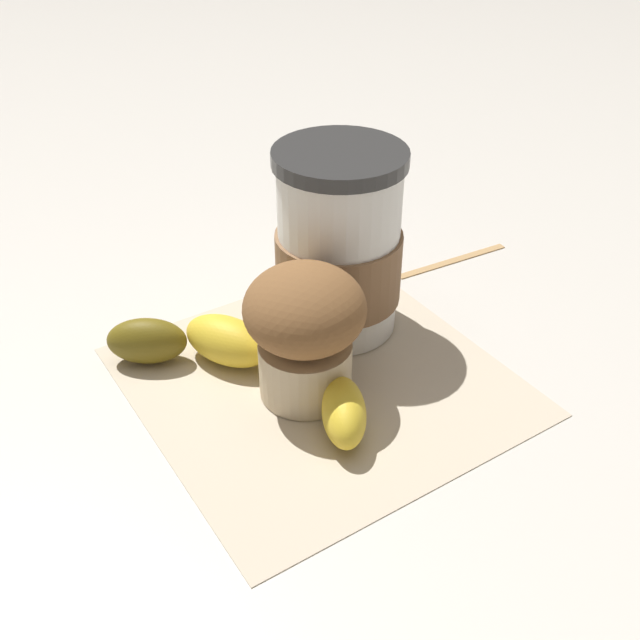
{
  "coord_description": "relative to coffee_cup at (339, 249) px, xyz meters",
  "views": [
    {
      "loc": [
        0.38,
        -0.11,
        0.33
      ],
      "look_at": [
        0.0,
        0.0,
        0.05
      ],
      "focal_mm": 42.0,
      "sensor_mm": 36.0,
      "label": 1
    }
  ],
  "objects": [
    {
      "name": "ground_plane",
      "position": [
        0.06,
        -0.03,
        -0.07
      ],
      "size": [
        3.0,
        3.0,
        0.0
      ],
      "primitive_type": "plane",
      "color": "beige"
    },
    {
      "name": "paper_napkin",
      "position": [
        0.06,
        -0.03,
        -0.06
      ],
      "size": [
        0.3,
        0.3,
        0.0
      ],
      "primitive_type": "cube",
      "rotation": [
        0.0,
        0.0,
        0.3
      ],
      "color": "beige",
      "rests_on": "ground_plane"
    },
    {
      "name": "coffee_cup",
      "position": [
        0.0,
        0.0,
        0.0
      ],
      "size": [
        0.09,
        0.09,
        0.14
      ],
      "color": "white",
      "rests_on": "paper_napkin"
    },
    {
      "name": "muffin",
      "position": [
        0.07,
        -0.04,
        -0.01
      ],
      "size": [
        0.08,
        0.08,
        0.09
      ],
      "color": "beige",
      "rests_on": "paper_napkin"
    },
    {
      "name": "banana",
      "position": [
        0.05,
        -0.08,
        -0.05
      ],
      "size": [
        0.16,
        0.16,
        0.03
      ],
      "color": "gold",
      "rests_on": "paper_napkin"
    },
    {
      "name": "wooden_stirrer",
      "position": [
        -0.06,
        0.12,
        -0.06
      ],
      "size": [
        0.03,
        0.11,
        0.0
      ],
      "primitive_type": "cube",
      "rotation": [
        0.0,
        0.0,
        4.94
      ],
      "color": "tan",
      "rests_on": "ground_plane"
    }
  ]
}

